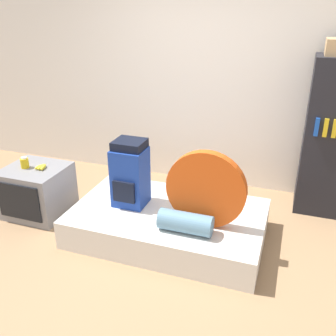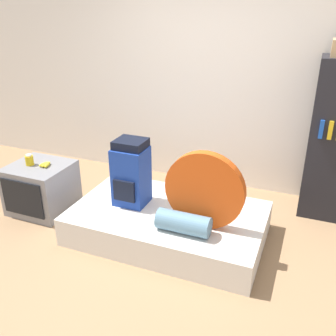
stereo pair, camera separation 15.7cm
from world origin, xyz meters
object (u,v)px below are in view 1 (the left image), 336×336
object	(u,v)px
tent_bag	(206,190)
canister	(25,163)
backpack	(130,174)
television	(37,191)
sleeping_roll	(185,222)
bookshelf	(335,139)

from	to	relation	value
tent_bag	canister	distance (m)	1.97
backpack	television	xyz separation A→B (m)	(-1.09, -0.05, -0.34)
sleeping_roll	canister	size ratio (longest dim) A/B	3.96
backpack	bookshelf	distance (m)	2.16
backpack	canister	size ratio (longest dim) A/B	5.53
canister	bookshelf	world-z (taller)	bookshelf
television	bookshelf	world-z (taller)	bookshelf
bookshelf	canister	bearing A→B (deg)	-159.46
tent_bag	television	xyz separation A→B (m)	(-1.88, 0.09, -0.37)
tent_bag	television	size ratio (longest dim) A/B	1.13
canister	sleeping_roll	bearing A→B (deg)	-7.23
tent_bag	bookshelf	bearing A→B (deg)	48.41
sleeping_roll	canister	bearing A→B (deg)	172.77
tent_bag	television	bearing A→B (deg)	177.39
backpack	bookshelf	bearing A→B (deg)	29.83
tent_bag	television	world-z (taller)	tent_bag
backpack	canister	distance (m)	1.18
canister	backpack	bearing A→B (deg)	3.55
tent_bag	canister	size ratio (longest dim) A/B	5.94
television	backpack	bearing A→B (deg)	2.87
tent_bag	bookshelf	xyz separation A→B (m)	(1.07, 1.21, 0.19)
backpack	bookshelf	world-z (taller)	bookshelf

